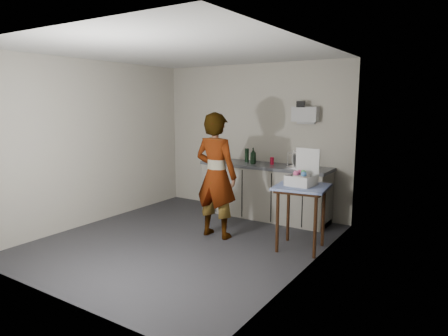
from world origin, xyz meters
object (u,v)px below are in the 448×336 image
Objects in this scene: soap_bottle at (253,156)px; bakery_box at (302,177)px; soda_can at (272,161)px; standing_man at (216,176)px; paper_towel at (219,152)px; kitchen_counter at (264,192)px; dark_bottle at (247,155)px; dish_rack at (300,164)px; side_table at (302,194)px.

bakery_box is at bearing -37.65° from soap_bottle.
soap_bottle is at bearing -156.76° from soda_can.
paper_towel is (-0.79, 1.26, 0.16)m from standing_man.
kitchen_counter is 0.71m from dark_bottle.
soap_bottle reaches higher than dark_bottle.
dish_rack is at bearing -121.25° from standing_man.
dark_bottle is (-0.38, 0.05, 0.60)m from kitchen_counter.
standing_man is (-0.13, -1.27, 0.48)m from kitchen_counter.
dish_rack is (1.55, -0.00, -0.10)m from paper_towel.
soap_bottle is at bearing -161.09° from kitchen_counter.
side_table is at bearing -44.66° from kitchen_counter.
paper_towel is (-0.55, -0.06, 0.03)m from dark_bottle.
kitchen_counter is at bearing -96.28° from standing_man.
dark_bottle is 0.75× the size of paper_towel.
kitchen_counter is 0.82m from dish_rack.
side_table is 3.17× the size of soap_bottle.
dish_rack reaches higher than dark_bottle.
standing_man is 1.23m from bakery_box.
kitchen_counter is 1.58m from side_table.
paper_towel is (-2.02, 1.08, 0.31)m from side_table.
kitchen_counter is at bearing -149.31° from soda_can.
side_table is at bearing -38.36° from soap_bottle.
dish_rack is at bearing -0.18° from paper_towel.
dark_bottle reaches higher than kitchen_counter.
dish_rack is at bearing 118.00° from bakery_box.
kitchen_counter is 9.30× the size of dark_bottle.
standing_man is 1.47m from dish_rack.
bakery_box is at bearing -27.40° from paper_towel.
soda_can reaches higher than side_table.
standing_man reaches higher than soap_bottle.
standing_man is at bearing -120.98° from dish_rack.
standing_man is 5.61× the size of paper_towel.
side_table is at bearing -28.09° from paper_towel.
soda_can is (0.29, 0.13, -0.08)m from soap_bottle.
dark_bottle is (-0.48, -0.01, 0.06)m from soda_can.
standing_man is at bearing -87.27° from soap_bottle.
kitchen_counter is 18.50× the size of soda_can.
soda_can is 1.03m from paper_towel.
standing_man is at bearing -57.92° from paper_towel.
side_table is 3.58× the size of dark_bottle.
bakery_box reaches higher than dish_rack.
dish_rack is (1.00, -0.06, -0.06)m from dark_bottle.
standing_man is 1.50m from paper_towel.
dark_bottle is at bearing -79.78° from standing_man.
paper_towel reaches higher than side_table.
bakery_box is (-0.02, 0.04, 0.22)m from side_table.
soap_bottle is at bearing -176.20° from dish_rack.
soap_bottle is (-1.29, 1.02, 0.29)m from side_table.
paper_towel is at bearing -58.20° from standing_man.
paper_towel reaches higher than dish_rack.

